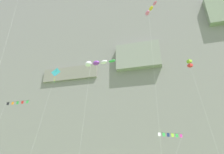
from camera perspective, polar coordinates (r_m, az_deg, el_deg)
cliff_face at (r=69.73m, az=8.71°, el=7.27°), size 180.00×29.01×78.62m
kite_banner_upper_right at (r=40.10m, az=-26.65°, el=-7.41°), size 5.36×3.74×13.16m
kite_diamond_low_left at (r=42.19m, az=-16.59°, el=0.62°), size 1.84×4.78×21.28m
kite_box_mid_left at (r=35.79m, az=22.17°, el=3.63°), size 1.62×2.85×18.78m
kite_banner_far_left at (r=31.11m, az=17.01°, el=-16.47°), size 3.85×2.81×6.53m
kite_windsock_high_left at (r=41.36m, az=11.46°, el=19.26°), size 3.49×5.74×31.02m
kite_windsock_upper_mid at (r=33.72m, az=-4.97°, el=4.12°), size 5.76×4.41×19.00m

